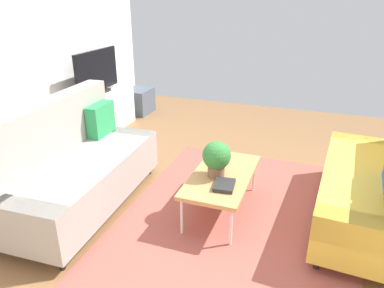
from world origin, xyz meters
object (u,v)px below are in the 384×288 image
couch_beige (76,167)px  couch_green (380,183)px  coffee_table (222,177)px  bottle_1 (86,91)px  potted_plant (217,157)px  tv (97,72)px  table_book_0 (224,185)px  bottle_0 (82,94)px  vase_0 (70,97)px  storage_trunk (139,101)px  tv_console (100,113)px

couch_beige → couch_green: size_ratio=0.99×
coffee_table → bottle_1: bottle_1 is taller
coffee_table → potted_plant: (-0.05, 0.05, 0.22)m
couch_beige → potted_plant: 1.43m
tv → bottle_1: (-0.34, -0.02, -0.20)m
table_book_0 → bottle_0: 2.78m
table_book_0 → bottle_0: (1.30, 2.44, 0.29)m
coffee_table → vase_0: size_ratio=7.06×
table_book_0 → couch_beige: bearing=95.9°
storage_trunk → vase_0: vase_0 is taller
couch_green → bottle_0: bearing=82.0°
couch_green → vase_0: size_ratio=12.53×
coffee_table → bottle_1: 2.65m
storage_trunk → bottle_1: size_ratio=2.40×
potted_plant → coffee_table: bearing=-41.2°
couch_green → tv_console: (1.23, 3.81, -0.13)m
tv_console → tv: bearing=-90.0°
tv → bottle_0: tv is taller
tv_console → potted_plant: (-1.56, -2.35, 0.30)m
couch_beige → tv_console: 2.13m
coffee_table → potted_plant: bearing=138.8°
potted_plant → table_book_0: 0.29m
storage_trunk → potted_plant: bearing=-139.8°
couch_green → potted_plant: size_ratio=5.50×
couch_beige → storage_trunk: 3.13m
coffee_table → bottle_0: size_ratio=6.00×
tv → table_book_0: (-1.74, -2.46, -0.51)m
table_book_0 → couch_green: bearing=-69.0°
vase_0 → bottle_1: bearing=-20.3°
couch_beige → coffee_table: (0.39, -1.42, -0.05)m
tv → tv_console: bearing=90.0°
couch_beige → coffee_table: size_ratio=1.76×
tv → bottle_1: bearing=-176.6°
tv_console → storage_trunk: 1.11m
vase_0 → coffee_table: bearing=-110.7°
tv → coffee_table: bearing=-122.4°
table_book_0 → bottle_1: bottle_1 is taller
tv_console → bottle_1: bottle_1 is taller
couch_beige → bottle_1: (1.56, 0.93, 0.31)m
table_book_0 → vase_0: 2.80m
couch_beige → bottle_0: couch_beige is taller
coffee_table → tv_console: 2.83m
tv → table_book_0: 3.06m
tv_console → potted_plant: size_ratio=3.95×
bottle_1 → table_book_0: bearing=-119.9°
tv → table_book_0: bearing=-125.3°
couch_beige → table_book_0: size_ratio=8.07×
couch_beige → tv_console: size_ratio=1.38×
bottle_1 → tv_console: bearing=6.8°
couch_beige → storage_trunk: (2.99, 0.87, -0.22)m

